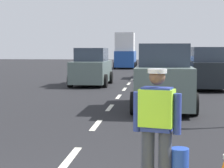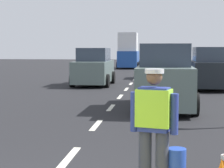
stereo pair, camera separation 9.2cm
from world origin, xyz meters
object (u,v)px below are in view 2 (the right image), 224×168
object	(u,v)px
delivery_truck	(128,52)
car_oncoming_second	(94,68)
road_worker	(156,123)
car_parked_far	(209,70)
car_outgoing_ahead	(164,79)
car_outgoing_far	(163,63)

from	to	relation	value
delivery_truck	car_oncoming_second	world-z (taller)	delivery_truck
road_worker	car_parked_far	xyz separation A→B (m)	(2.45, 14.09, 0.01)
delivery_truck	car_outgoing_ahead	size ratio (longest dim) A/B	1.09
road_worker	car_parked_far	size ratio (longest dim) A/B	0.42
car_outgoing_far	car_oncoming_second	xyz separation A→B (m)	(-3.76, -5.66, -0.08)
car_outgoing_ahead	car_oncoming_second	world-z (taller)	car_outgoing_ahead
delivery_truck	car_outgoing_ahead	distance (m)	26.65
car_outgoing_ahead	car_parked_far	world-z (taller)	car_outgoing_ahead
car_outgoing_far	car_oncoming_second	world-z (taller)	car_outgoing_far
car_outgoing_ahead	car_outgoing_far	xyz separation A→B (m)	(0.08, 13.59, 0.03)
car_outgoing_ahead	car_outgoing_far	size ratio (longest dim) A/B	1.05
car_outgoing_ahead	road_worker	bearing A→B (deg)	-91.55
car_outgoing_ahead	car_outgoing_far	world-z (taller)	car_outgoing_far
car_outgoing_ahead	car_parked_far	bearing A→B (deg)	71.32
car_outgoing_ahead	car_oncoming_second	bearing A→B (deg)	114.87
delivery_truck	car_outgoing_far	size ratio (longest dim) A/B	1.14
delivery_truck	car_outgoing_far	bearing A→B (deg)	-75.31
delivery_truck	car_oncoming_second	distance (m)	18.52
car_outgoing_far	car_oncoming_second	size ratio (longest dim) A/B	1.01
delivery_truck	car_parked_far	distance (m)	20.56
road_worker	car_oncoming_second	world-z (taller)	car_oncoming_second
car_outgoing_ahead	car_oncoming_second	size ratio (longest dim) A/B	1.06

